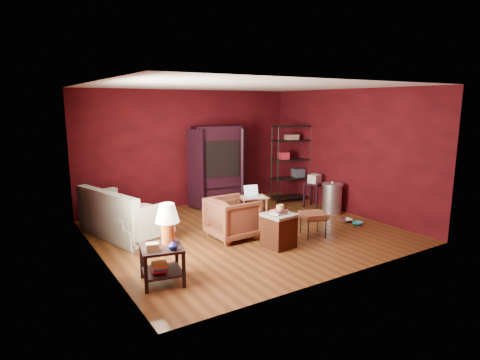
% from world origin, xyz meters
% --- Properties ---
extents(room, '(5.54, 5.04, 2.84)m').
position_xyz_m(room, '(-0.04, -0.01, 1.40)').
color(room, brown).
rests_on(room, ground).
extents(sofa, '(0.98, 1.95, 0.73)m').
position_xyz_m(sofa, '(-2.16, 0.98, 0.37)').
color(sofa, '#939C87').
rests_on(sofa, ground).
extents(armchair, '(0.79, 0.85, 0.85)m').
position_xyz_m(armchair, '(-0.40, -0.20, 0.42)').
color(armchair, black).
rests_on(armchair, ground).
extents(pet_bowl_steel, '(0.27, 0.09, 0.27)m').
position_xyz_m(pet_bowl_steel, '(2.16, -0.60, 0.13)').
color(pet_bowl_steel, '#AAACB1').
rests_on(pet_bowl_steel, ground).
extents(pet_bowl_turquoise, '(0.23, 0.12, 0.22)m').
position_xyz_m(pet_bowl_turquoise, '(2.19, -0.89, 0.11)').
color(pet_bowl_turquoise, teal).
rests_on(pet_bowl_turquoise, ground).
extents(vase, '(0.15, 0.16, 0.14)m').
position_xyz_m(vase, '(-2.15, -1.51, 0.60)').
color(vase, '#0E1246').
rests_on(vase, side_table).
extents(mug, '(0.16, 0.15, 0.13)m').
position_xyz_m(mug, '(0.00, -1.09, 0.74)').
color(mug, '#DCBD6B').
rests_on(mug, hamper).
extents(side_table, '(0.67, 0.67, 1.11)m').
position_xyz_m(side_table, '(-2.17, -1.27, 0.67)').
color(side_table, black).
rests_on(side_table, ground).
extents(sofa_cushions, '(1.32, 2.17, 0.85)m').
position_xyz_m(sofa_cushions, '(-2.16, 0.92, 0.42)').
color(sofa_cushions, '#939C87').
rests_on(sofa_cushions, sofa).
extents(hamper, '(0.54, 0.54, 0.69)m').
position_xyz_m(hamper, '(0.03, -1.03, 0.31)').
color(hamper, '#461E10').
rests_on(hamper, ground).
extents(footstool, '(0.56, 0.56, 0.46)m').
position_xyz_m(footstool, '(0.94, -0.91, 0.40)').
color(footstool, black).
rests_on(footstool, ground).
extents(rug_round, '(1.67, 1.67, 0.01)m').
position_xyz_m(rug_round, '(0.72, 0.63, 0.01)').
color(rug_round, white).
rests_on(rug_round, ground).
extents(rug_oriental, '(1.32, 1.02, 0.01)m').
position_xyz_m(rug_oriental, '(0.69, 1.00, 0.02)').
color(rug_oriental, '#481613').
rests_on(rug_oriental, ground).
extents(laptop_desk, '(0.67, 0.57, 0.72)m').
position_xyz_m(laptop_desk, '(0.61, 0.64, 0.45)').
color(laptop_desk, '#FFB074').
rests_on(laptop_desk, ground).
extents(tv_armoire, '(1.51, 0.97, 1.95)m').
position_xyz_m(tv_armoire, '(0.56, 2.15, 1.01)').
color(tv_armoire, black).
rests_on(tv_armoire, ground).
extents(wire_shelving, '(1.01, 0.60, 1.94)m').
position_xyz_m(wire_shelving, '(2.37, 1.51, 1.06)').
color(wire_shelving, black).
rests_on(wire_shelving, ground).
extents(small_stand, '(0.50, 0.50, 0.80)m').
position_xyz_m(small_stand, '(2.42, 0.69, 0.60)').
color(small_stand, black).
rests_on(small_stand, ground).
extents(trash_can, '(0.61, 0.61, 0.75)m').
position_xyz_m(trash_can, '(2.40, 0.07, 0.35)').
color(trash_can, silver).
rests_on(trash_can, ground).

